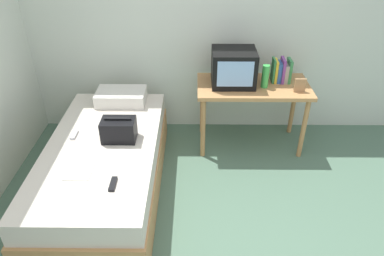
{
  "coord_description": "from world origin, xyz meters",
  "views": [
    {
      "loc": [
        -0.14,
        -1.86,
        2.36
      ],
      "look_at": [
        -0.16,
        0.93,
        0.59
      ],
      "focal_mm": 33.99,
      "sensor_mm": 36.0,
      "label": 1
    }
  ],
  "objects": [
    {
      "name": "pillow",
      "position": [
        -0.92,
        1.56,
        0.59
      ],
      "size": [
        0.51,
        0.33,
        0.13
      ],
      "primitive_type": "cube",
      "color": "silver",
      "rests_on": "bed"
    },
    {
      "name": "ground_plane",
      "position": [
        0.0,
        0.0,
        0.0
      ],
      "size": [
        8.0,
        8.0,
        0.0
      ],
      "primitive_type": "plane",
      "color": "#4C6B56"
    },
    {
      "name": "remote_silver",
      "position": [
        -1.24,
        0.91,
        0.53
      ],
      "size": [
        0.04,
        0.14,
        0.02
      ],
      "primitive_type": "cube",
      "color": "#B7B7BC",
      "rests_on": "bed"
    },
    {
      "name": "water_bottle",
      "position": [
        0.57,
        1.51,
        0.85
      ],
      "size": [
        0.07,
        0.07,
        0.24
      ],
      "primitive_type": "cylinder",
      "color": "green",
      "rests_on": "desk"
    },
    {
      "name": "picture_frame",
      "position": [
        0.9,
        1.4,
        0.8
      ],
      "size": [
        0.11,
        0.02,
        0.14
      ],
      "primitive_type": "cube",
      "color": "#9E754C",
      "rests_on": "desk"
    },
    {
      "name": "bed",
      "position": [
        -0.97,
        0.78,
        0.26
      ],
      "size": [
        1.0,
        2.0,
        0.52
      ],
      "color": "#B27F4C",
      "rests_on": "ground"
    },
    {
      "name": "tv",
      "position": [
        0.25,
        1.58,
        0.91
      ],
      "size": [
        0.44,
        0.39,
        0.36
      ],
      "color": "black",
      "rests_on": "desk"
    },
    {
      "name": "book_row",
      "position": [
        0.76,
        1.65,
        0.84
      ],
      "size": [
        0.19,
        0.17,
        0.25
      ],
      "color": "#337F47",
      "rests_on": "desk"
    },
    {
      "name": "magazine",
      "position": [
        -1.06,
        0.42,
        0.52
      ],
      "size": [
        0.21,
        0.29,
        0.01
      ],
      "primitive_type": "cube",
      "color": "white",
      "rests_on": "bed"
    },
    {
      "name": "remote_dark",
      "position": [
        -0.76,
        0.23,
        0.53
      ],
      "size": [
        0.04,
        0.16,
        0.02
      ],
      "primitive_type": "cube",
      "color": "black",
      "rests_on": "bed"
    },
    {
      "name": "desk",
      "position": [
        0.47,
        1.56,
        0.64
      ],
      "size": [
        1.16,
        0.6,
        0.73
      ],
      "color": "#B27F4C",
      "rests_on": "ground"
    },
    {
      "name": "wall_back",
      "position": [
        0.0,
        2.0,
        1.3
      ],
      "size": [
        5.2,
        0.1,
        2.6
      ],
      "primitive_type": "cube",
      "color": "silver",
      "rests_on": "ground"
    },
    {
      "name": "handbag",
      "position": [
        -0.81,
        0.86,
        0.62
      ],
      "size": [
        0.3,
        0.2,
        0.23
      ],
      "color": "black",
      "rests_on": "bed"
    }
  ]
}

